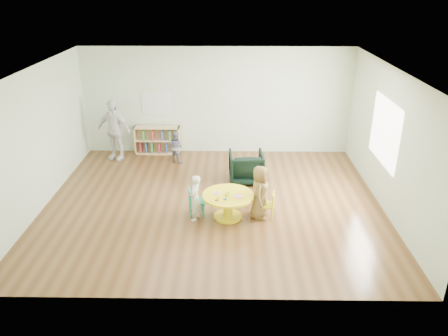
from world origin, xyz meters
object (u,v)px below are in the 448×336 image
(kid_chair_left, at_px, (194,201))
(kid_chair_right, at_px, (269,204))
(child_right, at_px, (260,192))
(adult_caretaker, at_px, (114,130))
(activity_table, at_px, (228,202))
(child_left, at_px, (195,198))
(armchair, at_px, (246,167))
(bookshelf, at_px, (157,140))
(toddler, at_px, (176,147))

(kid_chair_left, relative_size, kid_chair_right, 1.09)
(child_right, distance_m, adult_caretaker, 4.66)
(activity_table, bearing_deg, kid_chair_right, 2.25)
(child_left, relative_size, adult_caretaker, 0.59)
(kid_chair_left, distance_m, armchair, 1.92)
(bookshelf, bearing_deg, toddler, -47.29)
(kid_chair_left, xyz_separation_m, kid_chair_right, (1.47, -0.07, -0.03))
(bookshelf, distance_m, toddler, 0.85)
(bookshelf, bearing_deg, activity_table, -60.78)
(adult_caretaker, bearing_deg, child_right, -20.85)
(kid_chair_right, relative_size, child_right, 0.48)
(child_left, bearing_deg, adult_caretaker, -128.61)
(activity_table, height_order, child_left, child_left)
(bookshelf, distance_m, child_left, 3.77)
(activity_table, bearing_deg, bookshelf, 119.22)
(toddler, relative_size, adult_caretaker, 0.52)
(activity_table, distance_m, kid_chair_left, 0.68)
(child_right, bearing_deg, kid_chair_left, 97.40)
(armchair, bearing_deg, adult_caretaker, -25.21)
(kid_chair_left, height_order, kid_chair_right, kid_chair_left)
(bookshelf, distance_m, adult_caretaker, 1.18)
(kid_chair_right, distance_m, child_right, 0.32)
(activity_table, bearing_deg, child_right, 2.51)
(activity_table, distance_m, bookshelf, 3.95)
(activity_table, distance_m, child_right, 0.65)
(kid_chair_left, height_order, armchair, armchair)
(child_right, xyz_separation_m, toddler, (-1.97, 2.80, -0.13))
(kid_chair_right, distance_m, armchair, 1.71)
(activity_table, height_order, child_right, child_right)
(kid_chair_right, bearing_deg, adult_caretaker, 60.05)
(armchair, relative_size, child_left, 0.84)
(kid_chair_right, height_order, toddler, toddler)
(kid_chair_right, height_order, child_left, child_left)
(armchair, height_order, adult_caretaker, adult_caretaker)
(activity_table, xyz_separation_m, bookshelf, (-1.93, 3.45, 0.02))
(armchair, distance_m, child_left, 2.06)
(bookshelf, height_order, child_right, child_right)
(toddler, bearing_deg, kid_chair_left, 130.36)
(child_left, xyz_separation_m, child_right, (1.25, 0.11, 0.08))
(bookshelf, xyz_separation_m, adult_caretaker, (-1.01, -0.43, 0.43))
(kid_chair_right, height_order, armchair, armchair)
(bookshelf, bearing_deg, kid_chair_left, -69.33)
(child_left, relative_size, child_right, 0.86)
(kid_chair_left, bearing_deg, armchair, 136.28)
(bookshelf, xyz_separation_m, armchair, (2.34, -1.76, -0.01))
(armchair, height_order, toddler, toddler)
(adult_caretaker, bearing_deg, activity_table, -26.54)
(activity_table, bearing_deg, child_left, -172.51)
(activity_table, distance_m, armchair, 1.74)
(bookshelf, bearing_deg, adult_caretaker, -156.88)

